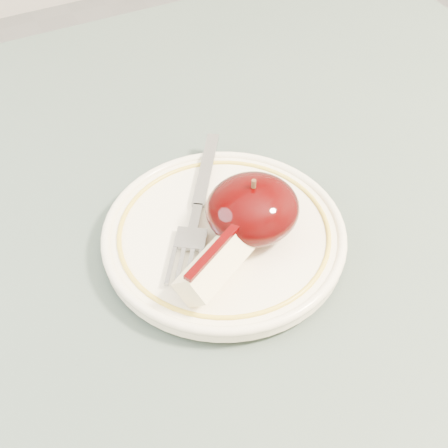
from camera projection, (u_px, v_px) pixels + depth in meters
name	position (u px, v px, depth m)	size (l,w,h in m)	color
table	(254.00, 293.00, 0.64)	(0.90, 0.90, 0.75)	brown
plate	(224.00, 235.00, 0.56)	(0.22, 0.22, 0.02)	#F6EACE
apple_half	(253.00, 209.00, 0.54)	(0.08, 0.08, 0.06)	black
apple_wedge	(217.00, 262.00, 0.51)	(0.09, 0.07, 0.04)	beige
fork	(198.00, 207.00, 0.57)	(0.13, 0.18, 0.00)	#96989E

